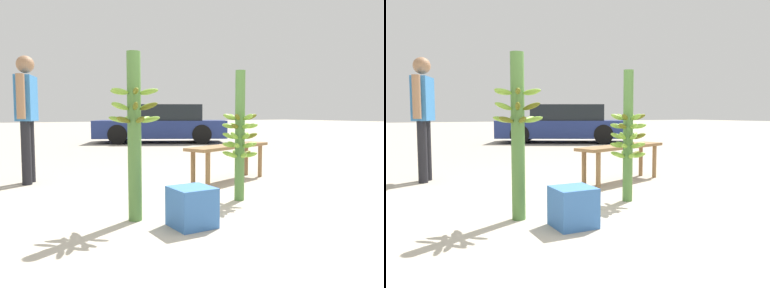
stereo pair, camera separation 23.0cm
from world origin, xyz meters
The scene contains 7 objects.
ground_plane centered at (0.00, 0.00, 0.00)m, with size 80.00×80.00×0.00m, color #A89E8C.
banana_stalk_left centered at (-0.66, 0.36, 0.80)m, with size 0.45×0.46×1.48m.
banana_stalk_center centered at (0.61, 0.51, 0.70)m, with size 0.39×0.39×1.41m.
vendor_person centered at (-1.24, 2.74, 1.02)m, with size 0.34×0.66×1.71m.
market_bench centered at (1.17, 1.47, 0.43)m, with size 1.57×0.82×0.51m.
parked_car centered at (3.51, 8.34, 0.60)m, with size 4.48×3.47×1.23m.
produce_crate centered at (-0.33, -0.05, 0.17)m, with size 0.33×0.33×0.33m.
Camera 2 is at (-1.69, -2.81, 0.95)m, focal length 35.00 mm.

